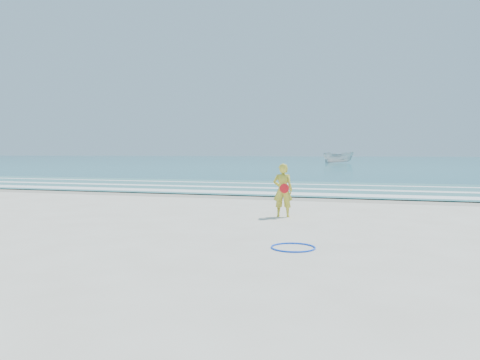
# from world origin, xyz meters

# --- Properties ---
(ground) EXTENTS (400.00, 400.00, 0.00)m
(ground) POSITION_xyz_m (0.00, 0.00, 0.00)
(ground) COLOR silver
(ground) RESTS_ON ground
(wet_sand) EXTENTS (400.00, 2.40, 0.00)m
(wet_sand) POSITION_xyz_m (0.00, 9.00, 0.00)
(wet_sand) COLOR #B2A893
(wet_sand) RESTS_ON ground
(ocean) EXTENTS (400.00, 190.00, 0.04)m
(ocean) POSITION_xyz_m (0.00, 105.00, 0.02)
(ocean) COLOR #19727F
(ocean) RESTS_ON ground
(shallow) EXTENTS (400.00, 10.00, 0.01)m
(shallow) POSITION_xyz_m (0.00, 14.00, 0.04)
(shallow) COLOR #59B7AD
(shallow) RESTS_ON ocean
(foam_near) EXTENTS (400.00, 1.40, 0.01)m
(foam_near) POSITION_xyz_m (0.00, 10.30, 0.05)
(foam_near) COLOR white
(foam_near) RESTS_ON shallow
(foam_mid) EXTENTS (400.00, 0.90, 0.01)m
(foam_mid) POSITION_xyz_m (0.00, 13.20, 0.05)
(foam_mid) COLOR white
(foam_mid) RESTS_ON shallow
(foam_far) EXTENTS (400.00, 0.60, 0.01)m
(foam_far) POSITION_xyz_m (0.00, 16.50, 0.05)
(foam_far) COLOR white
(foam_far) RESTS_ON shallow
(hoop) EXTENTS (1.15, 1.15, 0.03)m
(hoop) POSITION_xyz_m (2.95, -0.98, 0.02)
(hoop) COLOR #0E4DFF
(hoop) RESTS_ON ground
(boat) EXTENTS (5.35, 2.73, 1.97)m
(boat) POSITION_xyz_m (-2.77, 71.53, 1.03)
(boat) COLOR silver
(boat) RESTS_ON ocean
(woman) EXTENTS (0.60, 0.44, 1.54)m
(woman) POSITION_xyz_m (1.85, 3.31, 0.77)
(woman) COLOR gold
(woman) RESTS_ON ground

